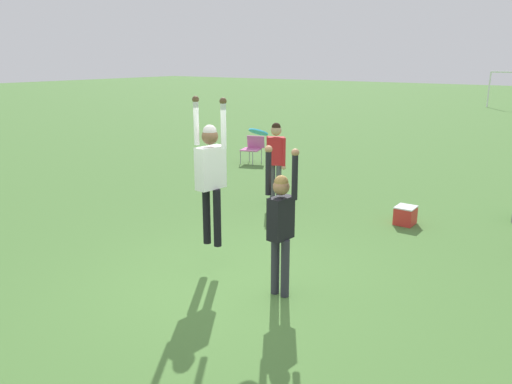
% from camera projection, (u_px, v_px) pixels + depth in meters
% --- Properties ---
extents(ground_plane, '(120.00, 120.00, 0.00)m').
position_uv_depth(ground_plane, '(232.00, 282.00, 7.38)').
color(ground_plane, '#4C7A38').
extents(person_jumping, '(0.63, 0.50, 2.28)m').
position_uv_depth(person_jumping, '(211.00, 168.00, 7.48)').
color(person_jumping, black).
rests_on(person_jumping, ground_plane).
extents(person_defending, '(0.52, 0.39, 2.10)m').
position_uv_depth(person_defending, '(281.00, 219.00, 6.71)').
color(person_defending, '#2D2D38').
rests_on(person_defending, ground_plane).
extents(frisbee, '(0.28, 0.26, 0.13)m').
position_uv_depth(frisbee, '(258.00, 132.00, 6.93)').
color(frisbee, '#2D9EDB').
extents(camping_chair_0, '(0.70, 0.75, 0.84)m').
position_uv_depth(camping_chair_0, '(253.00, 147.00, 15.61)').
color(camping_chair_0, gray).
rests_on(camping_chair_0, ground_plane).
extents(person_spectator_near, '(0.52, 0.34, 1.83)m').
position_uv_depth(person_spectator_near, '(276.00, 155.00, 11.15)').
color(person_spectator_near, '#4C4C51').
rests_on(person_spectator_near, ground_plane).
extents(cooler_box, '(0.37, 0.41, 0.37)m').
position_uv_depth(cooler_box, '(405.00, 215.00, 9.91)').
color(cooler_box, red).
rests_on(cooler_box, ground_plane).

